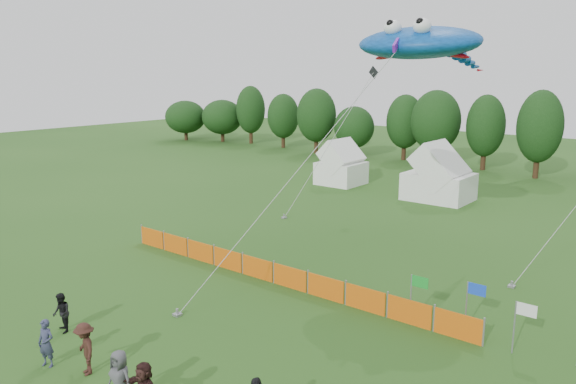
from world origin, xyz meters
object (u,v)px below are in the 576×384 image
Objects in this scene: tent_left at (341,166)px; barrier_fence at (273,273)px; spectator_b at (61,313)px; spectator_c at (85,349)px; tent_right at (439,178)px; spectator_a at (46,343)px; spectator_e at (120,380)px; stingray_kite at (424,43)px.

tent_left reaches higher than barrier_fence.
barrier_fence is at bearing 90.41° from spectator_b.
barrier_fence is 10.05m from spectator_c.
tent_right is 2.92× the size of spectator_a.
spectator_e is (4.31, -31.72, -0.82)m from tent_right.
spectator_c is at bearing -70.78° from tent_left.
spectator_b is 20.30m from stingray_kite.
tent_right is 31.36m from spectator_c.
spectator_e is (3.99, 0.13, 0.08)m from spectator_a.
spectator_b reaches higher than barrier_fence.
tent_right is 0.24× the size of barrier_fence.
spectator_a is (0.31, -31.84, -0.90)m from tent_right.
tent_left is at bearing 176.80° from tent_right.
spectator_b is at bearing 159.14° from spectator_e.
spectator_a is 4.00m from spectator_e.
spectator_b is at bearing -178.16° from spectator_c.
tent_left is at bearing 106.45° from spectator_e.
spectator_a is (-1.00, -10.58, 0.33)m from barrier_fence.
spectator_b is at bearing -93.13° from tent_right.
spectator_c is (3.42, -1.11, 0.11)m from spectator_b.
spectator_e is at bearing 4.37° from spectator_b.
spectator_a reaches higher than barrier_fence.
spectator_c is 0.09× the size of stingray_kite.
tent_right is (9.32, -0.52, 0.13)m from tent_left.
spectator_e reaches higher than spectator_c.
barrier_fence is 10.93× the size of spectator_e.
spectator_b is (-1.96, 1.66, -0.06)m from spectator_a.
spectator_c reaches higher than spectator_b.
tent_left is at bearing 116.01° from barrier_fence.
stingray_kite is (14.18, -14.47, 9.47)m from tent_left.
spectator_a is 1.07× the size of spectator_b.
spectator_b is 6.15m from spectator_e.
barrier_fence is at bearing 99.52° from spectator_e.
spectator_c reaches higher than barrier_fence.
spectator_c reaches higher than spectator_a.
spectator_e is at bearing -17.12° from spectator_a.
tent_left is 22.37m from stingray_kite.
tent_right reaches higher than barrier_fence.
stingray_kite is at bearing 99.70° from spectator_c.
tent_right is 2.67× the size of spectator_e.
spectator_a is at bearing -21.39° from spectator_b.
spectator_e is at bearing -91.79° from stingray_kite.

